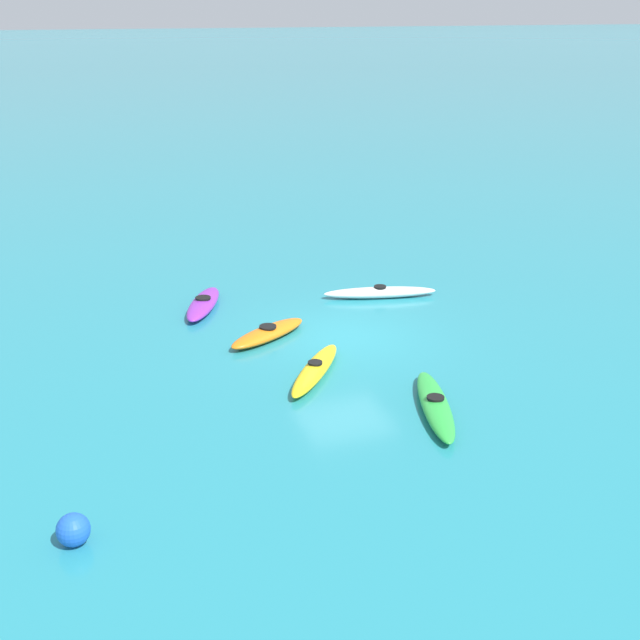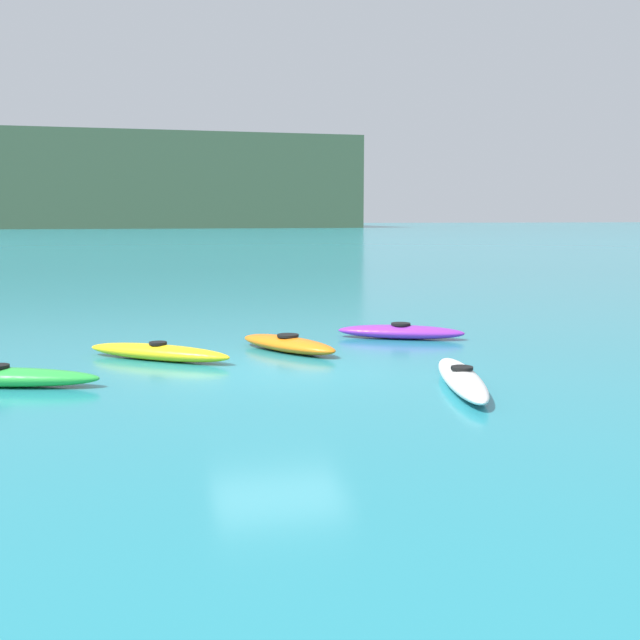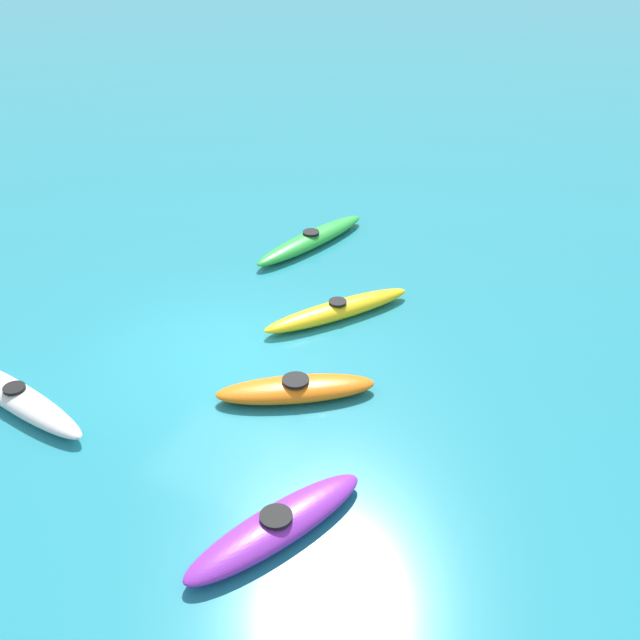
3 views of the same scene
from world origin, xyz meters
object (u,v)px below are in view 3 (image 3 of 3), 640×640
kayak_purple (276,526)px  kayak_orange (296,389)px  kayak_yellow (338,310)px  kayak_green (311,240)px  kayak_white (16,397)px

kayak_purple → kayak_orange: (-2.92, -1.12, 0.00)m
kayak_yellow → kayak_orange: bearing=8.0°
kayak_yellow → kayak_orange: (2.71, 0.38, 0.00)m
kayak_green → kayak_white: bearing=-14.6°
kayak_orange → kayak_purple: bearing=20.9°
kayak_white → kayak_orange: bearing=116.9°
kayak_orange → kayak_white: size_ratio=0.77×
kayak_purple → kayak_orange: same height
kayak_orange → kayak_white: bearing=-63.1°
kayak_yellow → kayak_orange: same height
kayak_orange → kayak_white: 4.70m
kayak_orange → kayak_green: (-5.43, -2.22, -0.00)m
kayak_purple → kayak_white: size_ratio=0.86×
kayak_orange → kayak_green: size_ratio=0.76×
kayak_orange → kayak_green: 5.87m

